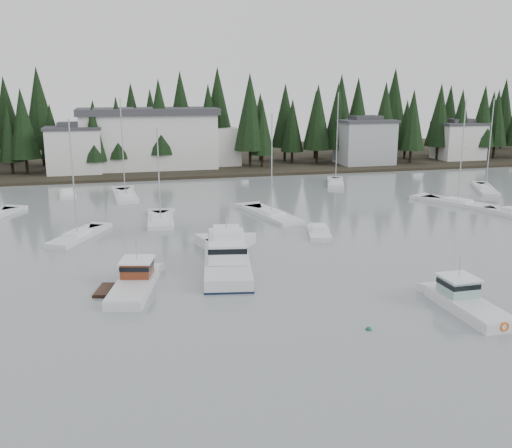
{
  "coord_description": "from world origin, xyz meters",
  "views": [
    {
      "loc": [
        -11.33,
        -24.77,
        15.34
      ],
      "look_at": [
        1.43,
        26.45,
        2.5
      ],
      "focal_mm": 40.0,
      "sensor_mm": 36.0,
      "label": 1
    }
  ],
  "objects": [
    {
      "name": "ground",
      "position": [
        0.0,
        0.0,
        0.0
      ],
      "size": [
        260.0,
        260.0,
        0.0
      ],
      "primitive_type": "plane",
      "color": "gray",
      "rests_on": "ground"
    },
    {
      "name": "far_shore_land",
      "position": [
        0.0,
        97.0,
        0.0
      ],
      "size": [
        240.0,
        54.0,
        1.0
      ],
      "primitive_type": "cube",
      "color": "black",
      "rests_on": "ground"
    },
    {
      "name": "conifer_treeline",
      "position": [
        0.0,
        86.0,
        0.0
      ],
      "size": [
        200.0,
        22.0,
        20.0
      ],
      "primitive_type": null,
      "color": "black",
      "rests_on": "ground"
    },
    {
      "name": "house_west",
      "position": [
        -18.0,
        79.0,
        4.65
      ],
      "size": [
        9.54,
        7.42,
        8.75
      ],
      "color": "silver",
      "rests_on": "ground"
    },
    {
      "name": "house_east_a",
      "position": [
        36.0,
        78.0,
        4.9
      ],
      "size": [
        10.6,
        8.48,
        9.25
      ],
      "color": "#999EA0",
      "rests_on": "ground"
    },
    {
      "name": "house_east_b",
      "position": [
        58.0,
        80.0,
        4.4
      ],
      "size": [
        9.54,
        7.42,
        8.25
      ],
      "color": "silver",
      "rests_on": "ground"
    },
    {
      "name": "harbor_inn",
      "position": [
        -2.96,
        82.34,
        5.78
      ],
      "size": [
        29.5,
        11.5,
        10.9
      ],
      "color": "silver",
      "rests_on": "ground"
    },
    {
      "name": "lobster_boat_brown",
      "position": [
        -10.45,
        17.84,
        0.46
      ],
      "size": [
        5.36,
        8.55,
        4.03
      ],
      "rotation": [
        0.0,
        0.0,
        1.33
      ],
      "color": "silver",
      "rests_on": "ground"
    },
    {
      "name": "cabin_cruiser_center",
      "position": [
        -2.42,
        21.34,
        0.8
      ],
      "size": [
        5.86,
        12.81,
        5.3
      ],
      "rotation": [
        0.0,
        0.0,
        1.4
      ],
      "color": "silver",
      "rests_on": "ground"
    },
    {
      "name": "lobster_boat_teal",
      "position": [
        12.0,
        7.96,
        0.49
      ],
      "size": [
        2.64,
        7.48,
        4.12
      ],
      "rotation": [
        0.0,
        0.0,
        1.58
      ],
      "color": "silver",
      "rests_on": "ground"
    },
    {
      "name": "sailboat_2",
      "position": [
        22.7,
        59.3,
        0.1
      ],
      "size": [
        5.34,
        8.86,
        14.9
      ],
      "rotation": [
        0.0,
        0.0,
        1.21
      ],
      "color": "silver",
      "rests_on": "ground"
    },
    {
      "name": "sailboat_3",
      "position": [
        42.28,
        48.36,
        0.08
      ],
      "size": [
        6.82,
        10.48,
        14.1
      ],
      "rotation": [
        0.0,
        0.0,
        1.12
      ],
      "color": "silver",
      "rests_on": "ground"
    },
    {
      "name": "sailboat_4",
      "position": [
        6.65,
        39.71,
        0.06
      ],
      "size": [
        5.28,
        11.2,
        12.76
      ],
      "rotation": [
        0.0,
        0.0,
        1.79
      ],
      "color": "silver",
      "rests_on": "ground"
    },
    {
      "name": "sailboat_5",
      "position": [
        -6.55,
        40.04,
        0.06
      ],
      "size": [
        3.48,
        8.51,
        11.26
      ],
      "rotation": [
        0.0,
        0.0,
        1.5
      ],
      "color": "silver",
      "rests_on": "ground"
    },
    {
      "name": "sailboat_7",
      "position": [
        -10.13,
        56.43,
        0.07
      ],
      "size": [
        3.51,
        10.67,
        14.29
      ],
      "rotation": [
        0.0,
        0.0,
        1.63
      ],
      "color": "silver",
      "rests_on": "ground"
    },
    {
      "name": "sailboat_9",
      "position": [
        32.49,
        40.54,
        0.07
      ],
      "size": [
        6.96,
        10.25,
        14.3
      ],
      "rotation": [
        0.0,
        0.0,
        2.02
      ],
      "color": "silver",
      "rests_on": "ground"
    },
    {
      "name": "sailboat_10",
      "position": [
        -15.48,
        34.77,
        0.08
      ],
      "size": [
        6.03,
        8.75,
        12.74
      ],
      "rotation": [
        0.0,
        0.0,
        1.1
      ],
      "color": "silver",
      "rests_on": "ground"
    },
    {
      "name": "runabout_1",
      "position": [
        9.15,
        29.96,
        0.13
      ],
      "size": [
        3.71,
        6.31,
        1.42
      ],
      "rotation": [
        0.0,
        0.0,
        1.3
      ],
      "color": "silver",
      "rests_on": "ground"
    },
    {
      "name": "runabout_2",
      "position": [
        34.8,
        32.85,
        0.13
      ],
      "size": [
        3.62,
        6.92,
        1.42
      ],
      "rotation": [
        0.0,
        0.0,
        1.8
      ],
      "color": "silver",
      "rests_on": "ground"
    },
    {
      "name": "runabout_3",
      "position": [
        -18.06,
        59.15,
        0.13
      ],
      "size": [
        2.71,
        5.76,
        1.42
      ],
      "rotation": [
        0.0,
        0.0,
        1.66
      ],
      "color": "silver",
      "rests_on": "ground"
    },
    {
      "name": "mooring_buoy_green",
      "position": [
        3.99,
        6.59,
        0.0
      ],
      "size": [
        0.42,
        0.42,
        0.42
      ],
      "primitive_type": "sphere",
      "color": "#145933",
      "rests_on": "ground"
    },
    {
      "name": "mooring_buoy_dark",
      "position": [
        12.74,
        4.82,
        0.0
      ],
      "size": [
        0.35,
        0.35,
        0.35
      ],
      "primitive_type": "sphere",
      "color": "black",
      "rests_on": "ground"
    }
  ]
}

